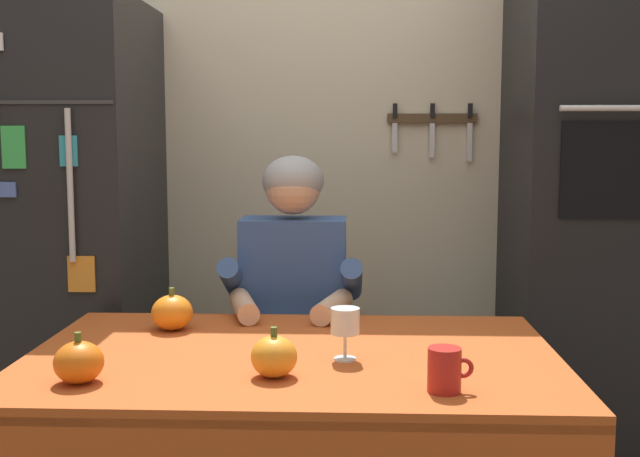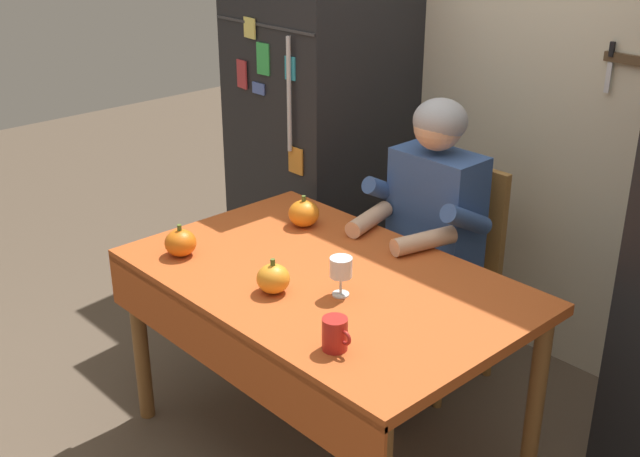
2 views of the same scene
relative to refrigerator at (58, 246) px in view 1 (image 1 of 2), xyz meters
The scene contains 11 objects.
back_wall_assembly 1.15m from the refrigerator, 21.32° to the left, with size 3.70×0.13×2.60m.
refrigerator is the anchor object (origin of this frame).
wall_oven 2.01m from the refrigerator, ahead, with size 0.60×0.64×2.10m.
dining_table 1.32m from the refrigerator, 42.91° to the right, with size 1.40×0.90×0.74m.
chair_behind_person 0.99m from the refrigerator, ahead, with size 0.40×0.40×0.93m.
seated_person 0.96m from the refrigerator, 17.16° to the right, with size 0.47×0.55×1.25m.
coffee_mug 1.76m from the refrigerator, 41.52° to the right, with size 0.10×0.08×0.10m.
wine_glass 1.43m from the refrigerator, 40.25° to the right, with size 0.07×0.07×0.14m.
pumpkin_large 0.86m from the refrigerator, 47.40° to the right, with size 0.12×0.12×0.13m.
pumpkin_medium 1.42m from the refrigerator, 49.28° to the right, with size 0.11×0.11×0.12m.
pumpkin_small 1.23m from the refrigerator, 67.38° to the right, with size 0.12×0.12×0.12m.
Camera 1 is at (0.16, -1.94, 1.31)m, focal length 44.41 mm.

